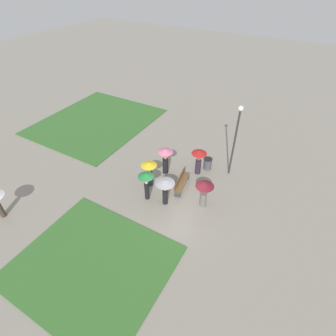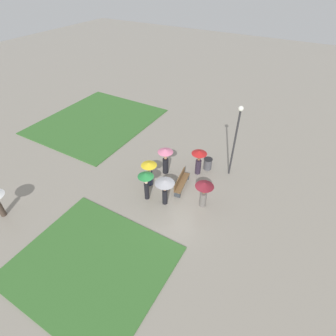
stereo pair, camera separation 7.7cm
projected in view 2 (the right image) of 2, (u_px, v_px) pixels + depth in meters
ground_plane at (176, 204)px, 15.58m from camera, size 90.00×90.00×0.00m
lawn_patch_near at (92, 264)px, 12.53m from camera, size 6.15×7.08×0.06m
lawn_patch_far at (97, 121)px, 23.42m from camera, size 10.02×8.80×0.06m
park_bench at (181, 182)px, 16.43m from camera, size 2.02×0.73×0.90m
lamp_post at (236, 134)px, 15.87m from camera, size 0.32×0.32×4.94m
trash_bin at (208, 164)px, 17.96m from camera, size 0.59×0.59×0.82m
crowd_person_red at (199, 158)px, 17.08m from camera, size 1.01×1.01×1.83m
crowd_person_pink at (165, 157)px, 17.10m from camera, size 1.01×1.01×1.92m
crowd_person_grey at (165, 186)px, 14.81m from camera, size 1.14×1.14×1.79m
crowd_person_maroon at (204, 189)px, 14.74m from camera, size 1.07×1.07×1.79m
crowd_person_green at (146, 180)px, 15.08m from camera, size 0.93×0.93×1.97m
crowd_person_yellow at (149, 170)px, 16.26m from camera, size 0.99×0.99×1.75m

